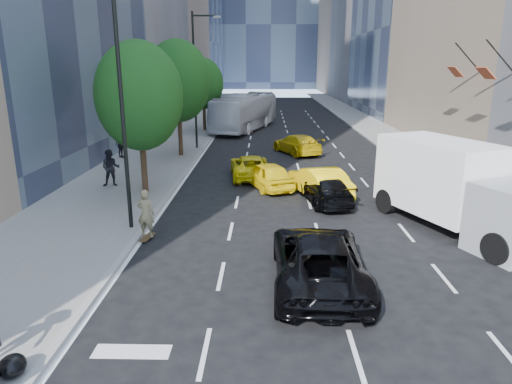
{
  "coord_description": "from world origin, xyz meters",
  "views": [
    {
      "loc": [
        -1.1,
        -13.15,
        6.47
      ],
      "look_at": [
        -1.48,
        4.14,
        1.6
      ],
      "focal_mm": 32.0,
      "sensor_mm": 36.0,
      "label": 1
    }
  ],
  "objects_px": {
    "black_sedan_mercedes": "(325,190)",
    "black_sedan_lincoln": "(318,259)",
    "city_bus": "(245,112)",
    "skateboarder": "(146,217)",
    "box_truck": "(456,187)"
  },
  "relations": [
    {
      "from": "black_sedan_mercedes",
      "to": "black_sedan_lincoln",
      "type": "bearing_deg",
      "value": 71.88
    },
    {
      "from": "black_sedan_mercedes",
      "to": "city_bus",
      "type": "distance_m",
      "value": 25.84
    },
    {
      "from": "skateboarder",
      "to": "black_sedan_mercedes",
      "type": "height_order",
      "value": "skateboarder"
    },
    {
      "from": "skateboarder",
      "to": "black_sedan_mercedes",
      "type": "xyz_separation_m",
      "value": [
        7.36,
        5.0,
        -0.27
      ]
    },
    {
      "from": "skateboarder",
      "to": "city_bus",
      "type": "xyz_separation_m",
      "value": [
        2.4,
        30.33,
        0.88
      ]
    },
    {
      "from": "city_bus",
      "to": "box_truck",
      "type": "bearing_deg",
      "value": -55.74
    },
    {
      "from": "black_sedan_lincoln",
      "to": "city_bus",
      "type": "bearing_deg",
      "value": -83.02
    },
    {
      "from": "skateboarder",
      "to": "box_truck",
      "type": "distance_m",
      "value": 12.16
    },
    {
      "from": "black_sedan_lincoln",
      "to": "city_bus",
      "type": "height_order",
      "value": "city_bus"
    },
    {
      "from": "skateboarder",
      "to": "box_truck",
      "type": "xyz_separation_m",
      "value": [
        12.04,
        1.48,
        0.84
      ]
    },
    {
      "from": "black_sedan_lincoln",
      "to": "city_bus",
      "type": "relative_size",
      "value": 0.45
    },
    {
      "from": "skateboarder",
      "to": "black_sedan_mercedes",
      "type": "relative_size",
      "value": 0.41
    },
    {
      "from": "black_sedan_lincoln",
      "to": "box_truck",
      "type": "xyz_separation_m",
      "value": [
        5.94,
        4.93,
        0.96
      ]
    },
    {
      "from": "black_sedan_lincoln",
      "to": "black_sedan_mercedes",
      "type": "distance_m",
      "value": 8.54
    },
    {
      "from": "skateboarder",
      "to": "box_truck",
      "type": "bearing_deg",
      "value": -162.26
    }
  ]
}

